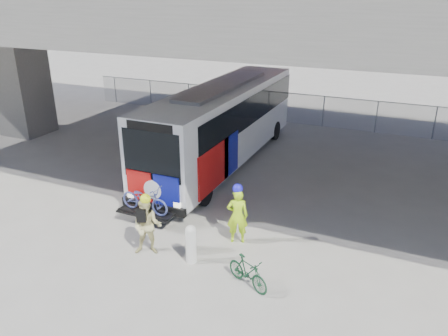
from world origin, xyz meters
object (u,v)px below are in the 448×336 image
Objects in this scene: cyclist_hivis at (237,214)px; bike_parked at (248,272)px; bus at (224,118)px; cyclist_tan at (147,226)px; bollard at (191,243)px.

bike_parked is (1.14, -2.01, -0.53)m from cyclist_hivis.
bus is 8.20m from cyclist_tan.
cyclist_tan reaches higher than bollard.
bus reaches higher than cyclist_tan.
cyclist_tan is at bearing 15.04° from cyclist_hivis.
cyclist_hivis is (0.80, 1.61, 0.32)m from bollard.
cyclist_tan is at bearing -82.39° from bus.
cyclist_hivis is at bearing -62.44° from bus.
bollard reaches higher than bike_parked.
bollard is 0.60× the size of cyclist_hivis.
cyclist_tan is at bearing -175.26° from bollard.
bike_parked is (3.36, -0.28, -0.50)m from cyclist_tan.
bike_parked is at bearing -28.05° from cyclist_tan.
bus is 8.44m from bollard.
bollard is 1.99m from bike_parked.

